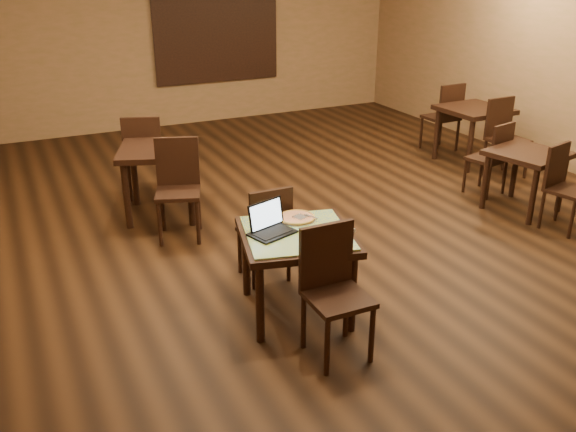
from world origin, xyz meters
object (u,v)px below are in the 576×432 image
chair_main_far (267,229)px  laptop (269,224)px  other_table_a_chair_near (504,133)px  other_table_c_chair_far (493,155)px  tiled_table (297,243)px  other_table_a (473,117)px  other_table_b_chair_far (144,152)px  other_table_c (527,162)px  pizza_pan (297,219)px  other_table_c_chair_near (563,182)px  chair_main_near (333,284)px  other_table_b_chair_near (178,182)px  other_table_a_chair_far (445,113)px  other_table_b (159,159)px

chair_main_far → laptop: laptop is taller
other_table_a_chair_near → other_table_c_chair_far: size_ratio=1.12×
tiled_table → other_table_a: size_ratio=1.21×
other_table_a_chair_near → other_table_c_chair_far: (-0.70, -0.56, -0.07)m
other_table_b_chair_far → other_table_c: 4.67m
pizza_pan → other_table_a_chair_near: 4.48m
tiled_table → laptop: laptop is taller
other_table_c_chair_near → other_table_b_chair_far: bearing=130.4°
chair_main_far → other_table_c: size_ratio=1.01×
other_table_a → other_table_b_chair_far: (-4.73, 0.64, -0.08)m
other_table_c_chair_near → chair_main_near: bearing=-177.9°
other_table_c → pizza_pan: bearing=177.9°
chair_main_far → other_table_b_chair_far: other_table_b_chair_far is taller
chair_main_near → chair_main_far: size_ratio=1.07×
other_table_a_chair_near → chair_main_near: bearing=-150.2°
chair_main_far → laptop: size_ratio=2.30×
other_table_c → tiled_table: bearing=-178.7°
chair_main_near → pizza_pan: bearing=82.4°
laptop → other_table_c: size_ratio=0.44×
laptop → other_table_a: size_ratio=0.45×
chair_main_near → other_table_c_chair_far: chair_main_near is taller
pizza_pan → other_table_c: (3.39, 0.66, -0.15)m
other_table_a_chair_near → other_table_c: (-0.72, -1.12, 0.01)m
other_table_b_chair_near → other_table_a: bearing=27.2°
laptop → other_table_a_chair_far: bearing=17.6°
tiled_table → laptop: size_ratio=2.67×
tiled_table → other_table_b_chair_far: bearing=112.6°
other_table_c_chair_near → other_table_c: bearing=75.0°
other_table_c_chair_near → other_table_c_chair_far: 1.13m
pizza_pan → other_table_a: 4.77m
laptop → other_table_a_chair_far: size_ratio=0.39×
chair_main_near → other_table_a_chair_far: bearing=43.0°
tiled_table → chair_main_near: 0.61m
pizza_pan → other_table_c: bearing=11.0°
other_table_b_chair_near → other_table_c_chair_far: bearing=11.5°
other_table_b → other_table_b_chair_near: 0.64m
tiled_table → other_table_b_chair_near: (-0.43, 2.02, -0.05)m
other_table_c_chair_near → pizza_pan: bearing=168.5°
other_table_a_chair_far → laptop: bearing=33.5°
other_table_a_chair_near → other_table_c_chair_near: size_ratio=1.12×
tiled_table → other_table_b_chair_near: size_ratio=1.03×
tiled_table → chair_main_far: 0.63m
other_table_a_chair_far → chair_main_far: bearing=30.1°
pizza_pan → other_table_b: bearing=103.7°
chair_main_near → other_table_b_chair_near: size_ratio=0.96×
pizza_pan → other_table_a: size_ratio=0.36×
tiled_table → other_table_c: tiled_table is taller
other_table_b → chair_main_near: bearing=-62.3°
pizza_pan → other_table_c: pizza_pan is taller
other_table_b → other_table_c_chair_near: (3.96, -2.32, -0.15)m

